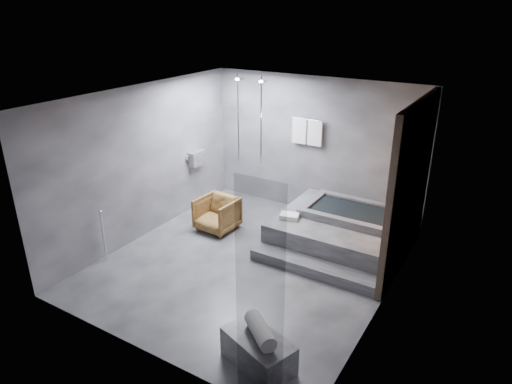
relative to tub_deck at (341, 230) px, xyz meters
The scene contains 7 objects.
room 2.02m from the tub_deck, 118.47° to the right, with size 5.00×5.04×2.82m.
tub_deck is the anchor object (origin of this frame).
tub_step 1.19m from the tub_deck, 90.00° to the right, with size 2.20×0.36×0.18m, color #38393B.
concrete_bench 3.42m from the tub_deck, 85.12° to the right, with size 0.89×0.49×0.40m, color #343437.
driftwood_chair 2.36m from the tub_deck, 161.97° to the right, with size 0.70×0.72×0.65m, color #442B11.
rolled_towel 3.41m from the tub_deck, 84.81° to the right, with size 0.21×0.21×0.57m, color white.
deck_towel 0.99m from the tub_deck, 147.78° to the right, with size 0.33×0.24×0.09m, color white.
Camera 1 is at (3.56, -5.67, 4.07)m, focal length 32.00 mm.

